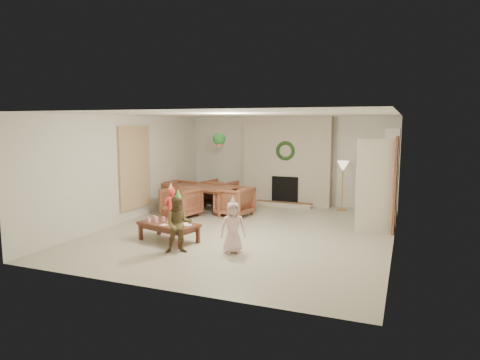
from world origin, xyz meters
The scene contains 56 objects.
floor centered at (0.00, 0.00, 0.00)m, with size 7.00×7.00×0.00m, color #B7B29E.
ceiling centered at (0.00, 0.00, 2.50)m, with size 7.00×7.00×0.00m, color white.
wall_back centered at (0.00, 3.50, 1.25)m, with size 7.00×7.00×0.00m, color silver.
wall_front centered at (0.00, -3.50, 1.25)m, with size 7.00×7.00×0.00m, color silver.
wall_left centered at (-3.00, 0.00, 1.25)m, with size 7.00×7.00×0.00m, color silver.
wall_right centered at (3.00, 0.00, 1.25)m, with size 7.00×7.00×0.00m, color silver.
fireplace_mass centered at (0.00, 3.30, 1.25)m, with size 2.50×0.40×2.50m, color #512B15.
fireplace_hearth centered at (0.00, 2.95, 0.06)m, with size 1.60×0.30×0.12m, color brown.
fireplace_firebox centered at (0.00, 3.12, 0.45)m, with size 0.75×0.12×0.75m, color black.
fireplace_wreath centered at (0.00, 3.07, 1.55)m, with size 0.54×0.54×0.10m, color #193A15.
floor_lamp_base centered at (1.60, 3.00, 0.01)m, with size 0.25×0.25×0.03m, color gold.
floor_lamp_post centered at (1.60, 3.00, 0.62)m, with size 0.03×0.03×1.19m, color gold.
floor_lamp_shade centered at (1.60, 3.00, 1.19)m, with size 0.32×0.32×0.26m, color beige.
bookshelf_carcass centered at (2.84, 2.30, 1.10)m, with size 0.30×1.00×2.20m, color white.
bookshelf_shelf_a centered at (2.82, 2.30, 0.45)m, with size 0.30×0.92×0.03m, color white.
bookshelf_shelf_b centered at (2.82, 2.30, 0.85)m, with size 0.30×0.92×0.03m, color white.
bookshelf_shelf_c centered at (2.82, 2.30, 1.25)m, with size 0.30×0.92×0.03m, color white.
bookshelf_shelf_d centered at (2.82, 2.30, 1.65)m, with size 0.30×0.92×0.03m, color white.
books_row_lower centered at (2.80, 2.15, 0.59)m, with size 0.20×0.40×0.24m, color #A2261D.
books_row_mid centered at (2.80, 2.35, 0.99)m, with size 0.20×0.44×0.24m, color #26628B.
books_row_upper centered at (2.80, 2.20, 1.38)m, with size 0.20×0.36×0.22m, color gold.
door_frame centered at (2.96, 1.20, 1.02)m, with size 0.05×0.86×2.04m, color brown.
door_leaf centered at (2.58, 0.82, 1.00)m, with size 0.05×0.80×2.00m, color beige.
curtain_panel centered at (-2.96, 0.20, 1.25)m, with size 0.06×1.20×2.00m, color beige.
dining_table centered at (-1.84, 1.56, 0.33)m, with size 1.89×1.06×0.67m, color brown.
dining_chair_near centered at (-2.01, 0.74, 0.37)m, with size 0.79×0.81×0.74m, color brown.
dining_chair_far centered at (-1.68, 2.37, 0.37)m, with size 0.79×0.81×0.74m, color brown.
dining_chair_left centered at (-2.66, 1.73, 0.37)m, with size 0.79×0.81×0.74m, color brown.
dining_chair_right centered at (-0.82, 1.35, 0.37)m, with size 0.79×0.81×0.74m, color brown.
hanging_plant_cord centered at (-1.30, 1.50, 2.15)m, with size 0.01×0.01×0.70m, color tan.
hanging_plant_pot centered at (-1.30, 1.50, 1.80)m, with size 0.16×0.16×0.12m, color #A33F34.
hanging_plant_foliage centered at (-1.30, 1.50, 1.92)m, with size 0.32×0.32×0.32m, color #194D20.
coffee_table_top centered at (-1.13, -1.32, 0.34)m, with size 1.20×0.60×0.06m, color #582D1D.
coffee_table_apron centered at (-1.13, -1.32, 0.28)m, with size 1.11×0.51×0.07m, color #582D1D.
coffee_leg_fl centered at (-1.72, -1.42, 0.16)m, with size 0.06×0.06×0.31m, color #582D1D.
coffee_leg_fr centered at (-0.67, -1.69, 0.16)m, with size 0.06×0.06×0.31m, color #582D1D.
coffee_leg_bl centered at (-1.60, -0.94, 0.16)m, with size 0.06×0.06×0.31m, color #582D1D.
coffee_leg_br centered at (-0.54, -1.21, 0.16)m, with size 0.06×0.06×0.31m, color #582D1D.
cup_a centered at (-1.61, -1.33, 0.41)m, with size 0.06×0.06×0.08m, color white.
cup_b centered at (-1.57, -1.16, 0.41)m, with size 0.06×0.06×0.08m, color white.
cup_c centered at (-1.52, -1.41, 0.41)m, with size 0.06×0.06×0.08m, color white.
cup_d centered at (-1.47, -1.23, 0.41)m, with size 0.06×0.06×0.08m, color white.
cup_e centered at (-1.37, -1.37, 0.41)m, with size 0.06×0.06×0.08m, color white.
cup_f centered at (-1.33, -1.19, 0.41)m, with size 0.06×0.06×0.08m, color white.
plate_a centered at (-1.15, -1.20, 0.37)m, with size 0.17×0.17×0.01m, color white.
plate_b centered at (-0.93, -1.46, 0.37)m, with size 0.17×0.17×0.01m, color white.
plate_c centered at (-0.71, -1.33, 0.37)m, with size 0.17×0.17×0.01m, color white.
food_scoop centered at (-0.93, -1.46, 0.41)m, with size 0.06×0.06×0.06m, color tan.
napkin_left centered at (-1.13, -1.49, 0.37)m, with size 0.14×0.14×0.01m, color #FFBBD3.
napkin_right centered at (-0.78, -1.23, 0.37)m, with size 0.14×0.14×0.01m, color #FFBBD3.
child_red centered at (-1.56, -0.49, 0.46)m, with size 0.34×0.22×0.92m, color red.
party_hat_red centered at (-1.56, -0.49, 0.96)m, with size 0.13×0.13×0.17m, color gold.
child_plaid centered at (-0.58, -1.89, 0.52)m, with size 0.51×0.39×1.04m, color brown.
party_hat_plaid centered at (-0.58, -1.89, 1.08)m, with size 0.12×0.12×0.17m, color #52C055.
child_pink centered at (0.33, -1.54, 0.46)m, with size 0.45×0.30×0.93m, color beige.
party_hat_pink centered at (0.33, -1.54, 0.97)m, with size 0.12×0.12×0.17m, color silver.
Camera 1 is at (3.18, -8.43, 2.32)m, focal length 31.96 mm.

